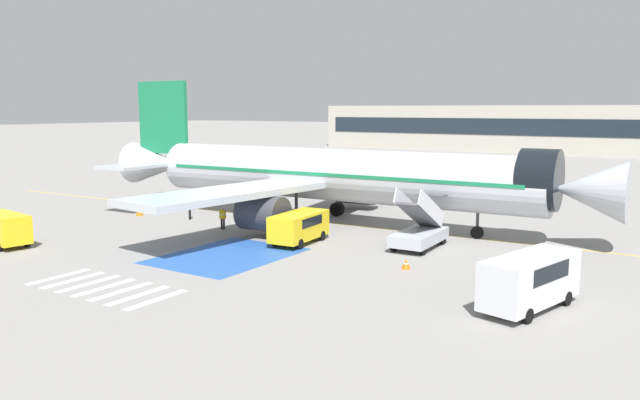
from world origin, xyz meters
The scene contains 23 objects.
ground_plane centered at (0.00, 0.00, 0.00)m, with size 600.00×600.00×0.00m, color gray.
apron_leadline_yellow centered at (-1.88, -0.01, 0.00)m, with size 0.20×74.70×0.01m, color gold.
apron_stand_patch_blue centered at (-1.88, -12.28, 0.00)m, with size 6.43×8.43×0.01m, color #2856A8.
apron_walkway_bar_0 centered at (-6.08, -20.49, 0.00)m, with size 0.44×3.60×0.01m, color silver.
apron_walkway_bar_1 centered at (-4.88, -20.49, 0.00)m, with size 0.44×3.60×0.01m, color silver.
apron_walkway_bar_2 centered at (-3.68, -20.49, 0.00)m, with size 0.44×3.60×0.01m, color silver.
apron_walkway_bar_3 centered at (-2.48, -20.49, 0.00)m, with size 0.44×3.60×0.01m, color silver.
apron_walkway_bar_4 centered at (-1.28, -20.49, 0.00)m, with size 0.44×3.60×0.01m, color silver.
apron_walkway_bar_5 centered at (-0.08, -20.49, 0.00)m, with size 0.44×3.60×0.01m, color silver.
apron_walkway_bar_6 centered at (1.12, -20.49, 0.00)m, with size 0.44×3.60×0.01m, color silver.
airliner centered at (-2.54, -0.04, 3.64)m, with size 40.86×32.68×10.92m.
boarding_stairs_forward centered at (6.74, -4.16, 0.98)m, with size 2.39×5.30×3.95m.
fuel_tanker centered at (-10.09, 20.98, 1.80)m, with size 9.75×3.62×3.56m.
service_van_0 centered at (-15.37, -17.91, 1.23)m, with size 4.45×2.37×2.06m.
service_van_1 centered at (-0.28, -7.15, 1.18)m, with size 2.31×4.82×1.96m.
service_van_2 centered at (15.64, -12.70, 1.41)m, with size 3.18×5.78×2.37m.
ground_crew_0 centered at (-12.35, -4.69, 1.02)m, with size 0.42×0.49×1.77m.
ground_crew_1 centered at (-7.54, -6.28, 0.91)m, with size 0.48×0.36×1.59m.
ground_crew_2 centered at (-1.75, -3.76, 0.97)m, with size 0.44×0.25×1.69m.
traffic_cone_0 centered at (14.39, -3.69, 0.35)m, with size 0.62×0.62×0.69m.
traffic_cone_1 centered at (-17.07, -5.59, 0.34)m, with size 0.62×0.62×0.68m.
traffic_cone_2 centered at (8.27, -9.35, 0.29)m, with size 0.51×0.51×0.57m.
terminal_building centered at (-5.33, 88.18, 4.59)m, with size 97.70×12.10×9.17m.
Camera 1 is at (22.14, -39.34, 8.58)m, focal length 35.00 mm.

